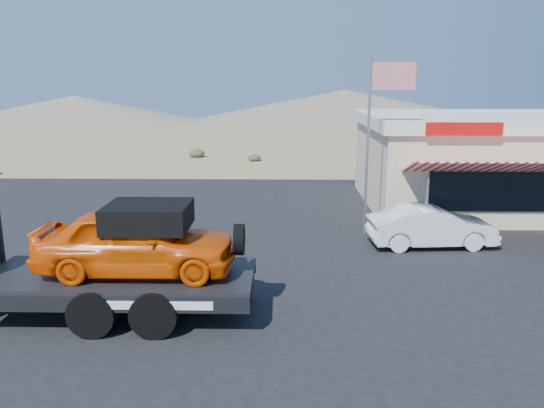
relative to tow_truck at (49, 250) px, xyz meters
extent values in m
plane|color=#937B54|center=(3.46, 2.30, -1.55)|extent=(120.00, 120.00, 0.00)
cube|color=black|center=(5.46, 5.30, -1.54)|extent=(32.00, 24.00, 0.02)
cylinder|color=black|center=(1.30, -1.00, -1.03)|extent=(1.00, 0.55, 1.00)
cylinder|color=black|center=(1.30, 1.00, -1.03)|extent=(1.00, 0.55, 1.00)
cylinder|color=black|center=(2.60, -1.00, -1.03)|extent=(1.00, 0.55, 1.00)
cylinder|color=black|center=(2.60, 1.00, -1.03)|extent=(1.00, 0.55, 1.00)
cube|color=black|center=(0.49, 0.00, -0.88)|extent=(8.22, 1.00, 0.30)
cube|color=black|center=(1.60, 0.00, -0.60)|extent=(6.02, 2.31, 0.15)
imported|color=#E74F05|center=(2.00, 0.00, 0.22)|extent=(4.41, 1.78, 1.50)
cube|color=black|center=(2.30, 0.00, 0.79)|extent=(1.80, 1.50, 0.55)
imported|color=silver|center=(10.08, 5.32, -0.87)|extent=(4.14, 1.73, 1.33)
cube|color=beige|center=(13.96, 11.30, 0.17)|extent=(10.00, 8.00, 3.40)
cube|color=white|center=(13.96, 11.30, 2.12)|extent=(10.40, 8.40, 0.50)
cube|color=red|center=(11.46, 7.04, 2.12)|extent=(2.60, 0.12, 0.45)
cube|color=black|center=(13.96, 7.28, -0.03)|extent=(7.00, 0.06, 1.60)
cube|color=red|center=(13.96, 6.40, 0.92)|extent=(9.00, 1.73, 0.61)
cylinder|color=#99999E|center=(9.96, 5.60, -0.43)|extent=(0.08, 0.08, 2.20)
cylinder|color=#99999E|center=(8.16, 6.80, 1.47)|extent=(0.10, 0.10, 6.00)
cube|color=#B20C14|center=(8.91, 6.80, 3.87)|extent=(1.50, 0.02, 0.90)
ellipsoid|color=#364424|center=(-0.86, 26.11, -1.25)|extent=(1.13, 1.13, 0.61)
ellipsoid|color=#364424|center=(3.35, 24.30, -1.32)|extent=(0.86, 0.86, 0.46)
cone|color=#726B59|center=(-21.54, 57.30, 0.20)|extent=(36.00, 36.00, 3.50)
cone|color=#726B59|center=(13.46, 60.30, 0.55)|extent=(44.00, 44.00, 4.20)
camera|label=1|loc=(5.27, -11.27, 3.70)|focal=35.00mm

